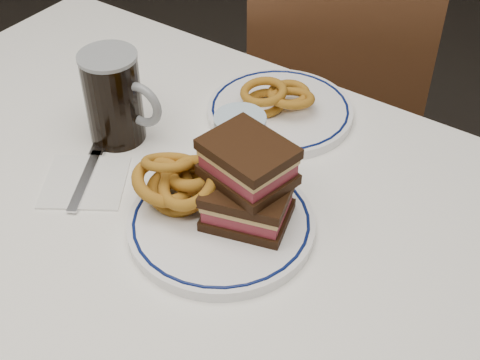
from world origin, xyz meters
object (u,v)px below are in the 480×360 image
Objects in this scene: main_plate at (221,223)px; beer_mug at (115,97)px; chair_far at (336,99)px; far_plate at (280,111)px; reuben_sandwich at (248,183)px.

main_plate is 0.31m from beer_mug.
beer_mug is at bearing -98.93° from chair_far.
far_plate is at bearing 47.38° from beer_mug.
main_plate is at bearing -128.43° from reuben_sandwich.
reuben_sandwich is 0.58× the size of far_plate.
beer_mug is at bearing 163.56° from main_plate.
beer_mug is (-0.31, 0.05, 0.00)m from reuben_sandwich.
reuben_sandwich is at bearing -9.41° from beer_mug.
far_plate is at bearing 105.65° from main_plate.
main_plate is at bearing -16.44° from beer_mug.
chair_far and beer_mug have the same top height.
main_plate is 1.71× the size of beer_mug.
main_plate is 0.32m from far_plate.
far_plate is at bearing -77.75° from chair_far.
chair_far is 0.75m from beer_mug.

